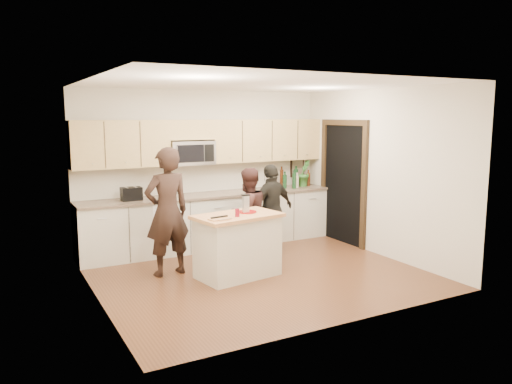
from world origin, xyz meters
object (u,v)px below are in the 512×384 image
toaster (131,194)px  woman_center (248,213)px  island (238,245)px  woman_left (167,212)px  woman_right (272,209)px

toaster → woman_center: size_ratio=0.22×
island → woman_center: (0.56, 0.76, 0.27)m
toaster → woman_center: 1.87m
woman_left → woman_center: (1.40, 0.21, -0.19)m
island → woman_center: size_ratio=0.89×
toaster → woman_left: 1.12m
woman_center → woman_right: 0.50m
toaster → island: bearing=-57.0°
woman_center → woman_right: (0.49, 0.08, 0.02)m
toaster → woman_center: woman_center is taller
woman_center → woman_right: woman_right is taller
woman_right → toaster: bearing=-33.9°
island → woman_center: 0.98m
island → woman_right: (1.05, 0.84, 0.29)m
woman_left → woman_center: 1.43m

